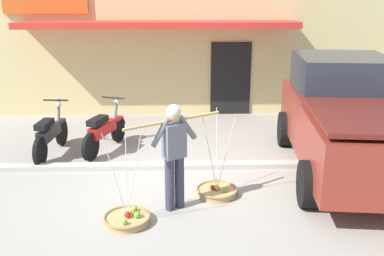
% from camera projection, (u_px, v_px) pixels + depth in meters
% --- Properties ---
extents(ground_plane, '(90.00, 90.00, 0.00)m').
position_uv_depth(ground_plane, '(166.00, 183.00, 7.77)').
color(ground_plane, '#9E998C').
extents(sidewalk_curb, '(20.00, 0.24, 0.10)m').
position_uv_depth(sidewalk_curb, '(167.00, 166.00, 8.42)').
color(sidewalk_curb, '#BAB4A5').
rests_on(sidewalk_curb, ground).
extents(fruit_vendor, '(1.44, 0.93, 1.70)m').
position_uv_depth(fruit_vendor, '(174.00, 150.00, 6.60)').
color(fruit_vendor, '#38384C').
rests_on(fruit_vendor, ground).
extents(fruit_basket_left_side, '(0.71, 0.71, 1.45)m').
position_uv_depth(fruit_basket_left_side, '(217.00, 191.00, 7.32)').
color(fruit_basket_left_side, tan).
rests_on(fruit_basket_left_side, ground).
extents(fruit_basket_right_side, '(0.71, 0.71, 1.45)m').
position_uv_depth(fruit_basket_right_side, '(127.00, 218.00, 6.42)').
color(fruit_basket_right_side, tan).
rests_on(fruit_basket_right_side, ground).
extents(motorcycle_nearest_shop, '(0.54, 1.82, 1.09)m').
position_uv_depth(motorcycle_nearest_shop, '(50.00, 134.00, 9.01)').
color(motorcycle_nearest_shop, black).
rests_on(motorcycle_nearest_shop, ground).
extents(motorcycle_second_in_row, '(0.75, 1.74, 1.09)m').
position_uv_depth(motorcycle_second_in_row, '(104.00, 131.00, 9.24)').
color(motorcycle_second_in_row, black).
rests_on(motorcycle_second_in_row, ground).
extents(parked_truck, '(2.55, 4.88, 2.10)m').
position_uv_depth(parked_truck, '(347.00, 118.00, 8.10)').
color(parked_truck, maroon).
rests_on(parked_truck, ground).
extents(storefront_building, '(13.00, 6.00, 4.20)m').
position_uv_depth(storefront_building, '(162.00, 31.00, 13.95)').
color(storefront_building, '#DBC684').
rests_on(storefront_building, ground).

